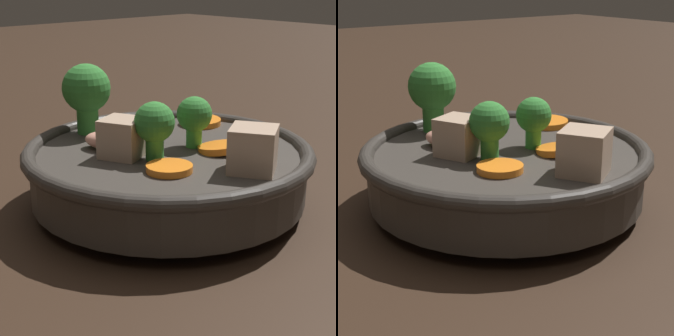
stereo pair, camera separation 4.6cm
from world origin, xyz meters
TOP-DOWN VIEW (x-y plane):
  - ground_plane at (0.00, 0.00)m, footprint 3.00×3.00m
  - stirfry_bowl at (0.00, -0.00)m, footprint 0.23×0.23m

SIDE VIEW (x-z plane):
  - ground_plane at x=0.00m, z-range 0.00..0.00m
  - stirfry_bowl at x=0.00m, z-range -0.02..0.09m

